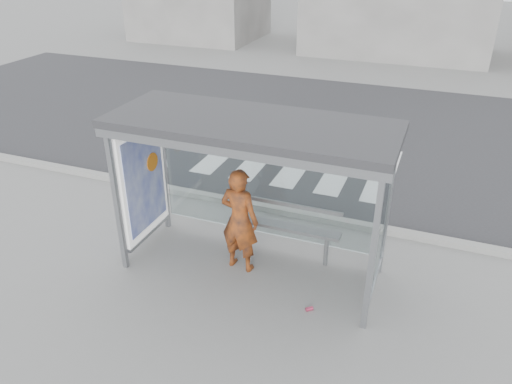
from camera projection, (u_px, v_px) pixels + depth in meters
ground at (252, 269)px, 8.36m from camera, size 80.00×80.00×0.00m
road at (343, 130)px, 14.13m from camera, size 30.00×10.00×0.01m
curb at (288, 211)px, 9.94m from camera, size 30.00×0.18×0.12m
crosswalk at (300, 161)px, 12.23m from camera, size 4.55×3.00×0.00m
bus_shelter at (230, 156)px, 7.60m from camera, size 4.25×1.65×2.62m
person at (240, 220)px, 8.00m from camera, size 0.70×0.50×1.81m
bench at (284, 226)px, 8.45m from camera, size 1.94×0.24×1.00m
soda_can at (309, 309)px, 7.43m from camera, size 0.12×0.12×0.06m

